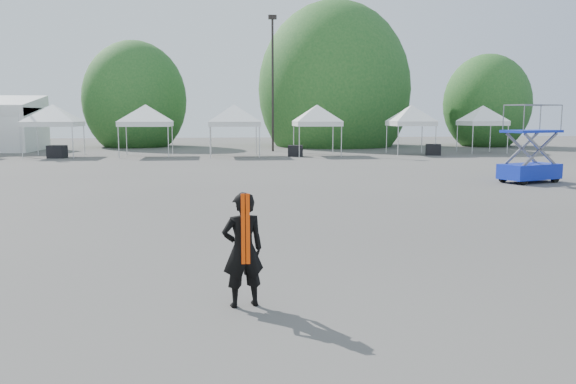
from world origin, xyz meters
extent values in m
plane|color=#474442|center=(0.00, 0.00, 0.00)|extent=(120.00, 120.00, 0.00)
cylinder|color=black|center=(3.00, 32.00, 4.75)|extent=(0.16, 0.16, 9.50)
cube|color=black|center=(3.00, 32.00, 9.65)|extent=(0.60, 0.25, 0.30)
cylinder|color=#382314|center=(-8.00, 40.00, 1.14)|extent=(0.36, 0.36, 2.27)
ellipsoid|color=#1B521E|center=(-8.00, 40.00, 3.94)|extent=(4.16, 4.16, 4.78)
cylinder|color=#382314|center=(9.00, 39.00, 1.40)|extent=(0.36, 0.36, 2.80)
ellipsoid|color=#1B521E|center=(9.00, 39.00, 4.85)|extent=(5.12, 5.12, 5.89)
cylinder|color=#382314|center=(22.00, 37.00, 1.05)|extent=(0.36, 0.36, 2.10)
ellipsoid|color=#1B521E|center=(22.00, 37.00, 3.64)|extent=(3.84, 3.84, 4.42)
cylinder|color=silver|center=(-12.92, 26.60, 1.00)|extent=(0.06, 0.06, 2.00)
cylinder|color=silver|center=(-9.92, 26.60, 1.00)|extent=(0.06, 0.06, 2.00)
cylinder|color=silver|center=(-12.92, 29.59, 1.00)|extent=(0.06, 0.06, 2.00)
cylinder|color=silver|center=(-9.92, 29.59, 1.00)|extent=(0.06, 0.06, 2.00)
cube|color=white|center=(-11.42, 28.10, 2.08)|extent=(3.20, 3.20, 0.30)
pyramid|color=white|center=(-11.42, 28.10, 3.33)|extent=(4.52, 4.52, 1.10)
cylinder|color=silver|center=(-7.11, 26.20, 1.00)|extent=(0.06, 0.06, 2.00)
cylinder|color=silver|center=(-4.09, 26.20, 1.00)|extent=(0.06, 0.06, 2.00)
cylinder|color=silver|center=(-7.11, 29.21, 1.00)|extent=(0.06, 0.06, 2.00)
cylinder|color=silver|center=(-4.09, 29.21, 1.00)|extent=(0.06, 0.06, 2.00)
cube|color=white|center=(-5.60, 27.71, 2.08)|extent=(3.22, 3.22, 0.30)
pyramid|color=white|center=(-5.60, 27.71, 3.33)|extent=(4.55, 4.55, 1.10)
cylinder|color=silver|center=(-1.50, 25.69, 1.00)|extent=(0.06, 0.06, 2.00)
cylinder|color=silver|center=(1.56, 25.69, 1.00)|extent=(0.06, 0.06, 2.00)
cylinder|color=silver|center=(-1.50, 28.75, 1.00)|extent=(0.06, 0.06, 2.00)
cylinder|color=silver|center=(1.56, 28.75, 1.00)|extent=(0.06, 0.06, 2.00)
cube|color=white|center=(0.03, 27.22, 2.08)|extent=(3.26, 3.26, 0.30)
pyramid|color=white|center=(0.03, 27.22, 3.33)|extent=(4.61, 4.61, 1.10)
cylinder|color=silver|center=(4.10, 25.83, 1.00)|extent=(0.06, 0.06, 2.00)
cylinder|color=silver|center=(6.82, 25.83, 1.00)|extent=(0.06, 0.06, 2.00)
cylinder|color=silver|center=(4.10, 28.55, 1.00)|extent=(0.06, 0.06, 2.00)
cylinder|color=silver|center=(6.82, 28.55, 1.00)|extent=(0.06, 0.06, 2.00)
cube|color=white|center=(5.46, 27.19, 2.08)|extent=(2.92, 2.92, 0.30)
pyramid|color=white|center=(5.46, 27.19, 3.33)|extent=(4.13, 4.13, 1.10)
cylinder|color=silver|center=(10.71, 26.29, 1.00)|extent=(0.06, 0.06, 2.00)
cylinder|color=silver|center=(13.28, 26.29, 1.00)|extent=(0.06, 0.06, 2.00)
cylinder|color=silver|center=(10.71, 28.86, 1.00)|extent=(0.06, 0.06, 2.00)
cylinder|color=silver|center=(13.28, 28.86, 1.00)|extent=(0.06, 0.06, 2.00)
cube|color=white|center=(12.00, 27.58, 2.08)|extent=(2.77, 2.77, 0.30)
pyramid|color=white|center=(12.00, 27.58, 3.33)|extent=(3.92, 3.92, 1.10)
cylinder|color=silver|center=(16.31, 27.29, 1.00)|extent=(0.06, 0.06, 2.00)
cylinder|color=silver|center=(18.86, 27.29, 1.00)|extent=(0.06, 0.06, 2.00)
cylinder|color=silver|center=(16.31, 29.84, 1.00)|extent=(0.06, 0.06, 2.00)
cylinder|color=silver|center=(18.86, 29.84, 1.00)|extent=(0.06, 0.06, 2.00)
cube|color=white|center=(17.58, 28.56, 2.08)|extent=(2.75, 2.75, 0.30)
pyramid|color=white|center=(17.58, 28.56, 3.33)|extent=(3.89, 3.89, 1.10)
imported|color=black|center=(-0.64, -2.07, 0.78)|extent=(0.64, 0.49, 1.57)
cube|color=#FF4205|center=(-0.64, -2.23, 1.10)|extent=(0.13, 0.02, 0.94)
cube|color=#0D24AA|center=(11.07, 11.04, 0.44)|extent=(2.59, 1.87, 0.58)
cube|color=#0D24AA|center=(11.07, 11.04, 1.99)|extent=(2.48, 1.79, 0.10)
cylinder|color=black|center=(10.41, 10.29, 0.17)|extent=(0.38, 0.25, 0.35)
cylinder|color=black|center=(12.06, 10.87, 0.17)|extent=(0.38, 0.25, 0.35)
cylinder|color=black|center=(10.09, 11.21, 0.17)|extent=(0.38, 0.25, 0.35)
cylinder|color=black|center=(11.74, 11.79, 0.17)|extent=(0.38, 0.25, 0.35)
cube|color=black|center=(-10.94, 26.80, 0.39)|extent=(1.16, 0.99, 0.79)
cube|color=black|center=(3.93, 26.42, 0.36)|extent=(1.05, 0.88, 0.72)
cube|color=black|center=(13.21, 26.47, 0.37)|extent=(1.12, 0.98, 0.74)
camera|label=1|loc=(-0.92, -9.45, 2.56)|focal=35.00mm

